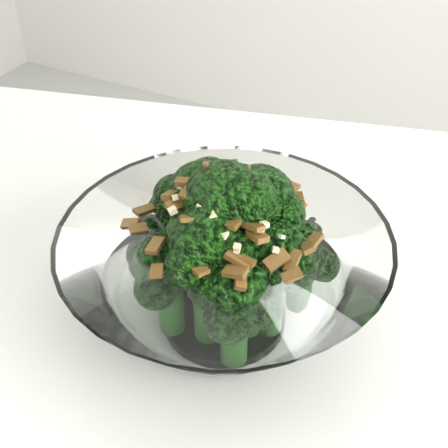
% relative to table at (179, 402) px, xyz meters
% --- Properties ---
extents(table, '(1.37, 1.08, 0.75)m').
position_rel_table_xyz_m(table, '(0.00, 0.00, 0.00)').
color(table, white).
rests_on(table, ground).
extents(broccoli_dish, '(0.25, 0.25, 0.15)m').
position_rel_table_xyz_m(broccoli_dish, '(0.02, 0.05, 0.13)').
color(broccoli_dish, white).
rests_on(broccoli_dish, table).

